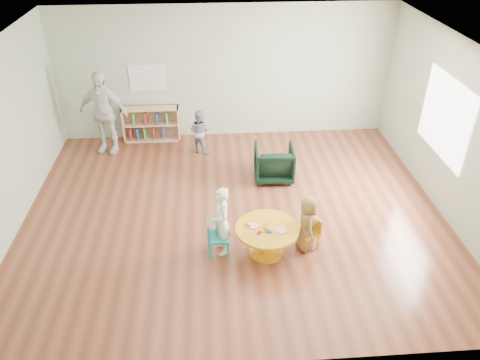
{
  "coord_description": "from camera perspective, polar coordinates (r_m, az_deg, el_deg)",
  "views": [
    {
      "loc": [
        -0.37,
        -6.44,
        4.68
      ],
      "look_at": [
        0.08,
        -0.3,
        0.83
      ],
      "focal_mm": 35.0,
      "sensor_mm": 36.0,
      "label": 1
    }
  ],
  "objects": [
    {
      "name": "bookshelf",
      "position": [
        10.32,
        -10.81,
        6.75
      ],
      "size": [
        1.2,
        0.3,
        0.75
      ],
      "color": "tan",
      "rests_on": "ground"
    },
    {
      "name": "child_left",
      "position": [
        6.85,
        -2.31,
        -5.07
      ],
      "size": [
        0.36,
        0.46,
        1.1
      ],
      "primitive_type": "imported",
      "rotation": [
        0.0,
        0.0,
        -1.31
      ],
      "color": "white",
      "rests_on": "ground"
    },
    {
      "name": "activity_table",
      "position": [
        6.95,
        3.31,
        -6.79
      ],
      "size": [
        0.94,
        0.94,
        0.51
      ],
      "rotation": [
        0.0,
        0.0,
        0.17
      ],
      "color": "orange",
      "rests_on": "ground"
    },
    {
      "name": "room",
      "position": [
        7.03,
        -0.74,
        8.67
      ],
      "size": [
        7.1,
        7.0,
        2.8
      ],
      "color": "brown",
      "rests_on": "ground"
    },
    {
      "name": "toddler",
      "position": [
        9.63,
        -4.98,
        5.92
      ],
      "size": [
        0.56,
        0.52,
        0.92
      ],
      "primitive_type": "imported",
      "rotation": [
        0.0,
        0.0,
        2.66
      ],
      "color": "#1C2147",
      "rests_on": "ground"
    },
    {
      "name": "armchair",
      "position": [
        8.74,
        4.17,
        2.12
      ],
      "size": [
        0.74,
        0.76,
        0.66
      ],
      "primitive_type": "imported",
      "rotation": [
        0.0,
        0.0,
        3.1
      ],
      "color": "black",
      "rests_on": "ground"
    },
    {
      "name": "kid_chair_left",
      "position": [
        6.94,
        -3.01,
        -6.79
      ],
      "size": [
        0.34,
        0.34,
        0.62
      ],
      "rotation": [
        0.0,
        0.0,
        -1.59
      ],
      "color": "teal",
      "rests_on": "ground"
    },
    {
      "name": "child_right",
      "position": [
        7.03,
        8.17,
        -5.26
      ],
      "size": [
        0.31,
        0.45,
        0.91
      ],
      "primitive_type": "imported",
      "rotation": [
        0.0,
        0.0,
        1.61
      ],
      "color": "orange",
      "rests_on": "ground"
    },
    {
      "name": "adult_caretaker",
      "position": [
        9.86,
        -16.35,
        7.9
      ],
      "size": [
        1.07,
        0.63,
        1.71
      ],
      "primitive_type": "imported",
      "rotation": [
        0.0,
        0.0,
        -0.23
      ],
      "color": "silver",
      "rests_on": "ground"
    },
    {
      "name": "alphabet_poster",
      "position": [
        10.07,
        -11.24,
        12.13
      ],
      "size": [
        0.74,
        0.01,
        0.54
      ],
      "color": "white",
      "rests_on": "ground"
    },
    {
      "name": "kid_chair_right",
      "position": [
        7.18,
        8.63,
        -6.23
      ],
      "size": [
        0.36,
        0.36,
        0.51
      ],
      "rotation": [
        0.0,
        0.0,
        2.01
      ],
      "color": "orange",
      "rests_on": "ground"
    }
  ]
}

